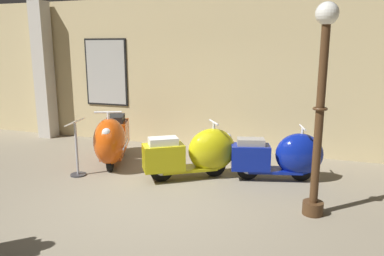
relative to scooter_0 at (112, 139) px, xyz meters
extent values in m
plane|color=gray|center=(1.44, -1.46, -0.51)|extent=(60.00, 60.00, 0.00)
cube|color=#CCB784|center=(1.44, 1.87, 1.15)|extent=(18.00, 0.20, 3.32)
cube|color=black|center=(-1.16, 1.76, 1.14)|extent=(1.11, 0.03, 1.58)
cube|color=#B2B2AD|center=(-1.16, 1.74, 1.14)|extent=(1.03, 0.01, 1.50)
cube|color=beige|center=(-2.78, 1.52, 1.15)|extent=(0.36, 0.36, 3.32)
cylinder|color=black|center=(0.14, -0.32, -0.28)|extent=(0.26, 0.45, 0.45)
cylinder|color=silver|center=(0.14, -0.32, -0.28)|extent=(0.18, 0.23, 0.20)
cylinder|color=black|center=(-0.28, 0.66, -0.28)|extent=(0.26, 0.45, 0.45)
cylinder|color=silver|center=(-0.28, 0.66, -0.28)|extent=(0.18, 0.23, 0.20)
cube|color=#C6470F|center=(-0.07, 0.17, -0.31)|extent=(0.79, 1.14, 0.06)
ellipsoid|color=#C6470F|center=(0.11, -0.27, 0.04)|extent=(0.91, 1.10, 0.86)
cube|color=#C6470F|center=(-0.26, 0.62, -0.04)|extent=(0.71, 0.88, 0.50)
cube|color=black|center=(-0.26, 0.62, 0.28)|extent=(0.50, 0.62, 0.14)
sphere|color=silver|center=(0.24, -0.56, 0.27)|extent=(0.17, 0.17, 0.17)
cylinder|color=silver|center=(0.13, -0.30, 0.43)|extent=(0.05, 0.05, 0.32)
cylinder|color=silver|center=(0.13, -0.30, 0.59)|extent=(0.47, 0.23, 0.04)
cube|color=silver|center=(0.38, -0.16, -0.02)|extent=(0.31, 0.70, 0.03)
cylinder|color=black|center=(2.04, 0.01, -0.31)|extent=(0.38, 0.29, 0.40)
cylinder|color=silver|center=(2.04, 0.01, -0.31)|extent=(0.20, 0.18, 0.18)
cylinder|color=black|center=(1.25, -0.52, -0.31)|extent=(0.38, 0.29, 0.40)
cylinder|color=silver|center=(1.25, -0.52, -0.31)|extent=(0.20, 0.18, 0.18)
cube|color=gold|center=(1.65, -0.25, -0.33)|extent=(0.99, 0.83, 0.05)
ellipsoid|color=gold|center=(2.00, -0.01, -0.02)|extent=(0.99, 0.90, 0.76)
cube|color=gold|center=(1.29, -0.50, -0.09)|extent=(0.79, 0.72, 0.44)
cube|color=silver|center=(1.29, -0.50, 0.19)|extent=(0.56, 0.50, 0.12)
sphere|color=silver|center=(2.23, 0.14, 0.19)|extent=(0.15, 0.15, 0.15)
cylinder|color=silver|center=(2.02, 0.00, 0.33)|extent=(0.04, 0.04, 0.28)
cylinder|color=silver|center=(2.02, 0.00, 0.47)|extent=(0.27, 0.38, 0.03)
cube|color=silver|center=(1.85, 0.20, -0.07)|extent=(0.56, 0.39, 0.02)
cylinder|color=black|center=(3.50, 0.29, -0.32)|extent=(0.39, 0.17, 0.38)
cylinder|color=silver|center=(3.50, 0.29, -0.32)|extent=(0.19, 0.13, 0.17)
cylinder|color=black|center=(2.63, 0.05, -0.32)|extent=(0.39, 0.17, 0.38)
cylinder|color=silver|center=(2.63, 0.05, -0.32)|extent=(0.19, 0.13, 0.17)
cube|color=navy|center=(3.07, 0.17, -0.34)|extent=(0.97, 0.57, 0.05)
ellipsoid|color=navy|center=(3.46, 0.27, -0.04)|extent=(0.90, 0.69, 0.73)
cube|color=navy|center=(2.66, 0.06, -0.11)|extent=(0.73, 0.54, 0.42)
cube|color=gray|center=(2.66, 0.06, 0.16)|extent=(0.51, 0.38, 0.11)
sphere|color=silver|center=(3.72, 0.34, 0.16)|extent=(0.14, 0.14, 0.14)
cylinder|color=silver|center=(3.49, 0.28, 0.29)|extent=(0.04, 0.04, 0.27)
cylinder|color=silver|center=(3.49, 0.28, 0.42)|extent=(0.14, 0.41, 0.03)
cylinder|color=#472D19|center=(3.74, -1.04, -0.42)|extent=(0.28, 0.28, 0.18)
cylinder|color=#472D19|center=(3.74, -1.04, 0.84)|extent=(0.11, 0.11, 2.34)
torus|color=#472D19|center=(3.74, -1.04, 0.96)|extent=(0.19, 0.19, 0.04)
sphere|color=white|center=(3.74, -1.04, 2.14)|extent=(0.29, 0.29, 0.29)
cylinder|color=#333338|center=(-0.27, -0.74, -0.50)|extent=(0.28, 0.28, 0.02)
cylinder|color=#A5A5AD|center=(-0.27, -0.74, -0.02)|extent=(0.04, 0.04, 0.93)
cube|color=silver|center=(-0.27, -0.74, 0.46)|extent=(0.25, 0.33, 0.12)
camera|label=1|loc=(3.73, -6.09, 1.75)|focal=35.03mm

